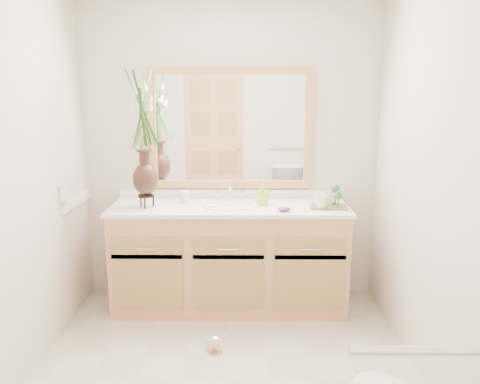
{
  "coord_description": "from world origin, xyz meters",
  "views": [
    {
      "loc": [
        0.12,
        -2.51,
        1.69
      ],
      "look_at": [
        0.09,
        0.65,
        1.02
      ],
      "focal_mm": 35.0,
      "sensor_mm": 36.0,
      "label": 1
    }
  ],
  "objects_px": {
    "flower_vase": "(143,126)",
    "soap_bottle": "(263,195)",
    "tumbler": "(185,197)",
    "tray": "(328,207)"
  },
  "relations": [
    {
      "from": "flower_vase",
      "to": "soap_bottle",
      "type": "relative_size",
      "value": 6.0
    },
    {
      "from": "tumbler",
      "to": "soap_bottle",
      "type": "bearing_deg",
      "value": -4.83
    },
    {
      "from": "flower_vase",
      "to": "tray",
      "type": "bearing_deg",
      "value": -0.27
    },
    {
      "from": "soap_bottle",
      "to": "tray",
      "type": "height_order",
      "value": "soap_bottle"
    },
    {
      "from": "flower_vase",
      "to": "tray",
      "type": "relative_size",
      "value": 3.3
    },
    {
      "from": "flower_vase",
      "to": "tumbler",
      "type": "xyz_separation_m",
      "value": [
        0.28,
        0.14,
        -0.57
      ]
    },
    {
      "from": "soap_bottle",
      "to": "flower_vase",
      "type": "bearing_deg",
      "value": -158.52
    },
    {
      "from": "tumbler",
      "to": "soap_bottle",
      "type": "relative_size",
      "value": 0.64
    },
    {
      "from": "soap_bottle",
      "to": "tray",
      "type": "bearing_deg",
      "value": 6.04
    },
    {
      "from": "tray",
      "to": "soap_bottle",
      "type": "bearing_deg",
      "value": 175.71
    }
  ]
}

